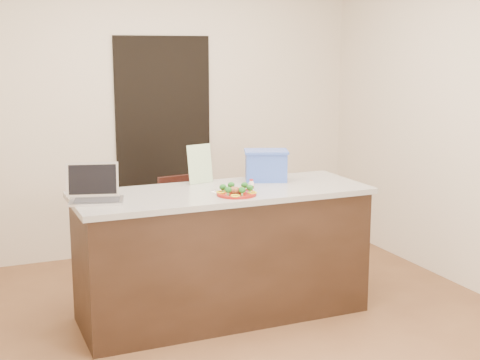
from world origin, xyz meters
name	(u,v)px	position (x,y,z in m)	size (l,w,h in m)	color
ground	(236,327)	(0.00, 0.00, 0.00)	(4.00, 4.00, 0.00)	brown
room_shell	(236,91)	(0.00, 0.00, 1.62)	(4.00, 4.00, 4.00)	white
doorway	(164,145)	(0.10, 1.98, 1.00)	(0.90, 0.02, 2.00)	black
island	(223,253)	(0.00, 0.25, 0.46)	(2.06, 0.76, 0.92)	black
plate	(236,194)	(0.03, 0.06, 0.93)	(0.27, 0.27, 0.02)	maroon
meatballs	(236,190)	(0.02, 0.05, 0.96)	(0.11, 0.10, 0.04)	brown
broccoli	(236,187)	(0.03, 0.06, 0.97)	(0.21, 0.23, 0.04)	#134714
pepper_rings	(236,192)	(0.03, 0.06, 0.94)	(0.25, 0.25, 0.01)	yellow
napkin	(225,192)	(-0.02, 0.16, 0.92)	(0.14, 0.14, 0.01)	white
fork	(221,191)	(-0.04, 0.17, 0.93)	(0.10, 0.16, 0.00)	silver
knife	(230,191)	(0.01, 0.14, 0.93)	(0.07, 0.19, 0.01)	white
yogurt_bottle	(251,186)	(0.18, 0.16, 0.95)	(0.04, 0.04, 0.08)	white
laptop	(95,191)	(-0.88, 0.27, 0.98)	(0.39, 0.35, 0.24)	silver
leaflet	(200,164)	(-0.06, 0.54, 1.06)	(0.20, 0.00, 0.28)	white
blue_box	(266,165)	(0.42, 0.44, 1.04)	(0.38, 0.33, 0.23)	#3250B5
chair	(185,224)	(-0.04, 0.99, 0.50)	(0.44, 0.44, 0.88)	black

